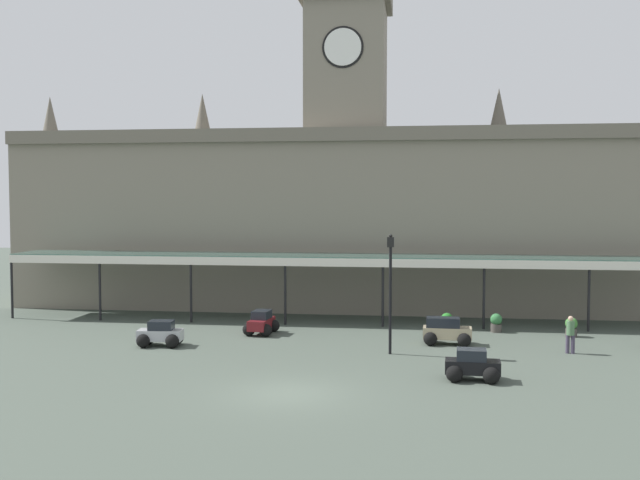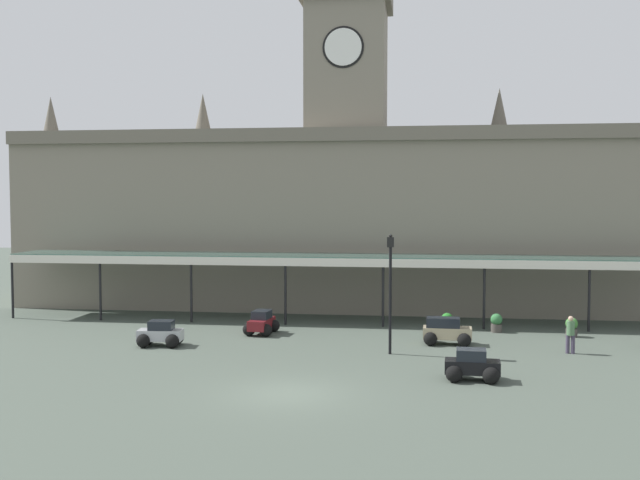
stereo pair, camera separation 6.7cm
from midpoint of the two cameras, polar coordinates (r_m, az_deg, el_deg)
name	(u,v)px [view 2 (the right image)]	position (r m, az deg, el deg)	size (l,w,h in m)	color
ground_plane	(288,394)	(26.47, -2.42, -11.81)	(140.00, 140.00, 0.00)	#465047
station_building	(347,210)	(46.46, 2.13, 2.37)	(41.43, 7.23, 19.75)	gray
entrance_canopy	(336,258)	(40.78, 1.33, -1.39)	(37.22, 3.26, 3.72)	#38564C
car_silver_sedan	(161,335)	(35.28, -12.20, -7.22)	(2.12, 1.63, 1.19)	#B2B5BA
car_black_sedan	(472,367)	(28.75, 11.77, -9.62)	(2.10, 1.60, 1.19)	black
car_beige_estate	(446,333)	(35.35, 9.82, -7.08)	(2.28, 1.60, 1.27)	tan
car_maroon_sedan	(262,324)	(37.63, -4.50, -6.50)	(1.65, 2.13, 1.19)	maroon
pedestrian_beside_cars	(571,333)	(34.62, 18.89, -6.84)	(0.38, 0.34, 1.67)	#3F384C
victorian_lamppost	(390,280)	(32.49, 5.53, -3.13)	(0.30, 0.30, 5.30)	black
planter_forecourt_centre	(572,327)	(38.81, 18.96, -6.39)	(0.60, 0.60, 0.96)	#47423D
planter_by_canopy	(447,322)	(38.73, 9.86, -6.28)	(0.60, 0.60, 0.96)	#47423D
planter_near_kerb	(496,323)	(39.05, 13.56, -6.24)	(0.60, 0.60, 0.96)	#47423D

